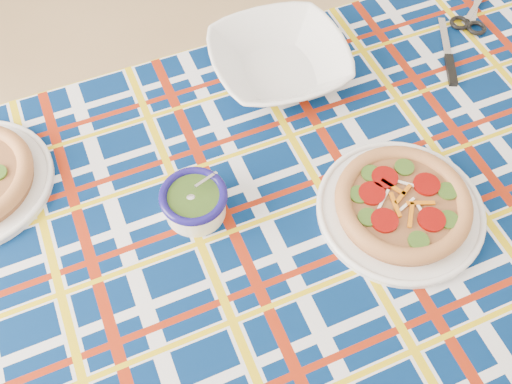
{
  "coord_description": "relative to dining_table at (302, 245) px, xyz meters",
  "views": [
    {
      "loc": [
        -0.13,
        -0.85,
        1.63
      ],
      "look_at": [
        -0.04,
        -0.3,
        0.76
      ],
      "focal_mm": 40.0,
      "sensor_mm": 36.0,
      "label": 1
    }
  ],
  "objects": [
    {
      "name": "floor",
      "position": [
        -0.04,
        0.37,
        -0.67
      ],
      "size": [
        4.0,
        4.0,
        0.0
      ],
      "primitive_type": "plane",
      "color": "#A88356",
      "rests_on": "ground"
    },
    {
      "name": "dining_table",
      "position": [
        0.0,
        0.0,
        0.0
      ],
      "size": [
        1.77,
        1.34,
        0.74
      ],
      "rotation": [
        0.0,
        0.0,
        0.24
      ],
      "color": "brown",
      "rests_on": "floor"
    },
    {
      "name": "tablecloth",
      "position": [
        0.0,
        0.0,
        0.02
      ],
      "size": [
        1.8,
        1.37,
        0.1
      ],
      "primitive_type": null,
      "rotation": [
        0.0,
        0.0,
        0.24
      ],
      "color": "#041F4F",
      "rests_on": "dining_table"
    },
    {
      "name": "main_focaccia_plate",
      "position": [
        0.18,
        0.0,
        0.11
      ],
      "size": [
        0.41,
        0.41,
        0.06
      ],
      "primitive_type": null,
      "rotation": [
        0.0,
        0.0,
        0.39
      ],
      "color": "brown",
      "rests_on": "tablecloth"
    },
    {
      "name": "pesto_bowl",
      "position": [
        -0.19,
        0.06,
        0.11
      ],
      "size": [
        0.14,
        0.14,
        0.07
      ],
      "primitive_type": null,
      "rotation": [
        0.0,
        0.0,
        0.12
      ],
      "color": "#223C10",
      "rests_on": "tablecloth"
    },
    {
      "name": "serving_bowl",
      "position": [
        0.02,
        0.37,
        0.11
      ],
      "size": [
        0.33,
        0.33,
        0.07
      ],
      "primitive_type": "imported",
      "rotation": [
        0.0,
        0.0,
        0.18
      ],
      "color": "white",
      "rests_on": "tablecloth"
    },
    {
      "name": "table_knife",
      "position": [
        0.4,
        0.42,
        0.08
      ],
      "size": [
        0.07,
        0.22,
        0.01
      ],
      "primitive_type": null,
      "rotation": [
        0.0,
        0.0,
        1.36
      ],
      "color": "silver",
      "rests_on": "tablecloth"
    },
    {
      "name": "kitchen_scissors",
      "position": [
        0.51,
        0.51,
        0.08
      ],
      "size": [
        0.18,
        0.2,
        0.02
      ],
      "primitive_type": null,
      "rotation": [
        0.0,
        0.0,
        0.97
      ],
      "color": "silver",
      "rests_on": "tablecloth"
    }
  ]
}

